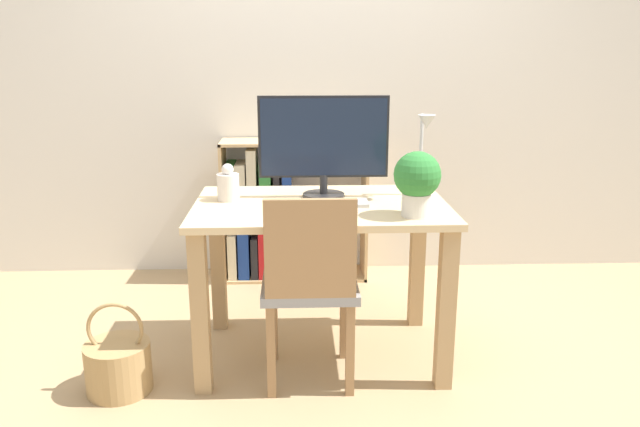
# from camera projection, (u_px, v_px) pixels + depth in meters

# --- Properties ---
(ground_plane) EXTENTS (10.00, 10.00, 0.00)m
(ground_plane) POSITION_uv_depth(u_px,v_px,m) (321.00, 353.00, 2.96)
(ground_plane) COLOR tan
(wall_back) EXTENTS (8.00, 0.05, 2.60)m
(wall_back) POSITION_uv_depth(u_px,v_px,m) (313.00, 65.00, 3.80)
(wall_back) COLOR silver
(wall_back) RESTS_ON ground_plane
(desk) EXTENTS (1.13, 0.74, 0.74)m
(desk) POSITION_uv_depth(u_px,v_px,m) (321.00, 235.00, 2.81)
(desk) COLOR #D8BC8C
(desk) RESTS_ON ground_plane
(monitor) EXTENTS (0.59, 0.19, 0.46)m
(monitor) POSITION_uv_depth(u_px,v_px,m) (324.00, 141.00, 2.82)
(monitor) COLOR #232326
(monitor) RESTS_ON desk
(keyboard) EXTENTS (0.41, 0.12, 0.02)m
(keyboard) POSITION_uv_depth(u_px,v_px,m) (321.00, 203.00, 2.74)
(keyboard) COLOR #B2B2B7
(keyboard) RESTS_ON desk
(vase) EXTENTS (0.10, 0.10, 0.17)m
(vase) POSITION_uv_depth(u_px,v_px,m) (228.00, 185.00, 2.81)
(vase) COLOR silver
(vase) RESTS_ON desk
(desk_lamp) EXTENTS (0.10, 0.19, 0.38)m
(desk_lamp) POSITION_uv_depth(u_px,v_px,m) (424.00, 147.00, 2.82)
(desk_lamp) COLOR #B7B7BC
(desk_lamp) RESTS_ON desk
(potted_plant) EXTENTS (0.19, 0.19, 0.27)m
(potted_plant) POSITION_uv_depth(u_px,v_px,m) (417.00, 180.00, 2.53)
(potted_plant) COLOR silver
(potted_plant) RESTS_ON desk
(chair) EXTENTS (0.40, 0.40, 0.85)m
(chair) POSITION_uv_depth(u_px,v_px,m) (310.00, 282.00, 2.58)
(chair) COLOR gray
(chair) RESTS_ON ground_plane
(bookshelf) EXTENTS (0.88, 0.28, 0.86)m
(bookshelf) POSITION_uv_depth(u_px,v_px,m) (269.00, 209.00, 3.84)
(bookshelf) COLOR tan
(bookshelf) RESTS_ON ground_plane
(basket) EXTENTS (0.27, 0.27, 0.40)m
(basket) POSITION_uv_depth(u_px,v_px,m) (118.00, 365.00, 2.62)
(basket) COLOR tan
(basket) RESTS_ON ground_plane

